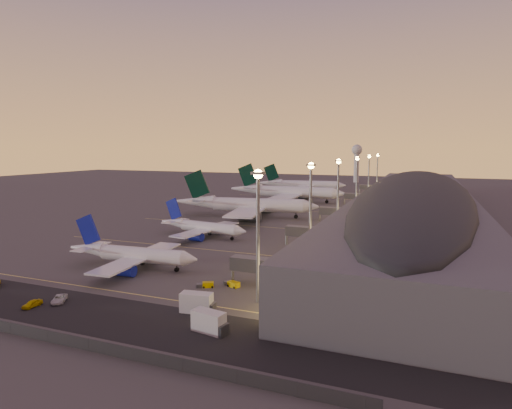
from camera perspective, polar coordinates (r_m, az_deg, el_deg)
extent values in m
plane|color=#3C3937|center=(135.11, -7.86, -5.26)|extent=(700.00, 700.00, 0.00)
cylinder|color=silver|center=(110.59, -14.91, -6.53)|extent=(22.68, 5.40, 3.82)
cone|color=silver|center=(104.32, -8.80, -7.21)|extent=(3.88, 4.07, 3.82)
cone|color=silver|center=(119.86, -21.54, -5.48)|extent=(10.39, 4.53, 3.82)
cube|color=silver|center=(111.33, -15.37, -6.80)|extent=(8.77, 32.58, 0.42)
cylinder|color=navy|center=(117.09, -13.16, -6.67)|extent=(5.26, 3.22, 2.87)
cylinder|color=navy|center=(105.60, -17.12, -8.38)|extent=(5.26, 3.22, 2.87)
cube|color=navy|center=(118.57, -21.47, -3.17)|extent=(7.03, 1.07, 8.30)
cube|color=silver|center=(118.98, -21.09, -5.27)|extent=(4.43, 11.82, 0.27)
cylinder|color=black|center=(106.63, -10.53, -8.41)|extent=(0.33, 0.33, 1.51)
cylinder|color=black|center=(106.69, -10.52, -8.52)|extent=(1.12, 0.74, 1.07)
cylinder|color=black|center=(114.38, -14.91, -7.44)|extent=(0.33, 0.33, 1.51)
cylinder|color=black|center=(114.44, -14.91, -7.54)|extent=(1.12, 0.74, 1.07)
cylinder|color=black|center=(110.08, -16.42, -8.08)|extent=(0.33, 0.33, 1.51)
cylinder|color=black|center=(110.13, -16.41, -8.19)|extent=(1.12, 0.74, 1.07)
cylinder|color=silver|center=(144.24, -6.26, -3.08)|extent=(21.91, 6.68, 3.68)
cone|color=silver|center=(137.37, -2.01, -3.58)|extent=(3.97, 4.13, 3.68)
cone|color=silver|center=(153.75, -11.01, -2.33)|extent=(10.18, 5.01, 3.68)
cube|color=silver|center=(144.96, -6.60, -3.29)|extent=(10.56, 31.55, 0.40)
cylinder|color=navy|center=(150.25, -4.84, -3.36)|extent=(5.22, 3.42, 2.76)
cylinder|color=navy|center=(139.46, -8.01, -4.27)|extent=(5.22, 3.42, 2.76)
cube|color=navy|center=(152.70, -10.92, -0.59)|extent=(6.75, 1.49, 7.98)
cube|color=silver|center=(152.90, -10.68, -2.17)|extent=(5.02, 11.53, 0.26)
cylinder|color=black|center=(139.71, -3.22, -4.47)|extent=(0.33, 0.33, 1.45)
cylinder|color=black|center=(139.75, -3.22, -4.55)|extent=(1.11, 0.78, 1.03)
cylinder|color=black|center=(147.78, -6.21, -3.83)|extent=(0.33, 0.33, 1.45)
cylinder|color=black|center=(147.82, -6.21, -3.91)|extent=(1.11, 0.78, 1.03)
cylinder|color=black|center=(143.73, -7.42, -4.18)|extent=(0.33, 0.33, 1.45)
cylinder|color=black|center=(143.77, -7.41, -4.26)|extent=(1.11, 0.78, 1.03)
cylinder|color=silver|center=(184.09, 0.27, -0.06)|extent=(39.65, 12.34, 5.93)
cone|color=silver|center=(180.87, 7.35, -0.27)|extent=(7.22, 6.89, 5.93)
cone|color=silver|center=(191.79, -8.08, 0.39)|extent=(18.45, 8.78, 5.93)
cube|color=silver|center=(184.63, -0.31, -0.37)|extent=(20.72, 58.41, 0.65)
cylinder|color=#525459|center=(196.88, 0.84, -0.46)|extent=(9.47, 5.85, 4.45)
cylinder|color=#525459|center=(172.49, -0.79, -1.61)|extent=(9.47, 5.85, 4.45)
cube|color=black|center=(190.68, -7.88, 2.67)|extent=(11.68, 2.81, 13.16)
cube|color=silver|center=(190.95, -7.48, 0.64)|extent=(9.65, 21.40, 0.42)
cylinder|color=black|center=(182.09, 5.35, -1.50)|extent=(0.55, 0.55, 2.37)
cylinder|color=black|center=(182.15, 5.35, -1.61)|extent=(1.81, 1.30, 1.66)
cylinder|color=black|center=(189.36, -0.41, -1.12)|extent=(0.55, 0.55, 2.37)
cylinder|color=black|center=(189.41, -0.41, -1.22)|extent=(1.81, 1.30, 1.66)
cylinder|color=black|center=(181.36, -0.98, -1.51)|extent=(0.55, 0.55, 2.37)
cylinder|color=black|center=(181.42, -0.98, -1.62)|extent=(1.81, 1.30, 1.66)
cylinder|color=silver|center=(236.98, 5.38, 1.67)|extent=(40.74, 7.42, 6.13)
cone|color=silver|center=(232.30, 11.02, 1.44)|extent=(6.73, 6.34, 6.13)
cone|color=silver|center=(245.82, -1.28, 2.09)|extent=(18.50, 6.71, 6.13)
cube|color=silver|center=(237.58, 4.92, 1.43)|extent=(13.66, 59.63, 0.67)
cylinder|color=#525459|center=(250.05, 5.97, 1.25)|extent=(9.30, 4.89, 4.60)
cylinder|color=#525459|center=(224.97, 4.38, 0.56)|extent=(9.30, 4.89, 4.60)
cube|color=black|center=(244.85, -1.09, 3.93)|extent=(12.12, 1.30, 13.61)
cube|color=silver|center=(244.94, -0.80, 2.29)|extent=(7.22, 21.54, 0.43)
cylinder|color=black|center=(233.86, 9.41, 0.46)|extent=(0.51, 0.51, 2.45)
cylinder|color=black|center=(233.90, 9.41, 0.37)|extent=(1.75, 1.13, 1.72)
cylinder|color=black|center=(242.40, 4.87, 0.79)|extent=(0.51, 0.51, 2.45)
cylinder|color=black|center=(242.45, 4.87, 0.70)|extent=(1.75, 1.13, 1.72)
cylinder|color=black|center=(234.17, 4.33, 0.55)|extent=(0.51, 0.51, 2.45)
cylinder|color=black|center=(234.22, 4.33, 0.46)|extent=(1.75, 1.13, 1.72)
cylinder|color=silver|center=(290.38, 7.07, 2.64)|extent=(37.19, 10.52, 5.56)
cone|color=silver|center=(288.69, 11.29, 2.52)|extent=(6.63, 6.32, 5.56)
cone|color=silver|center=(294.59, 1.91, 2.90)|extent=(17.21, 7.77, 5.56)
cube|color=silver|center=(290.67, 6.72, 2.45)|extent=(17.89, 54.71, 0.61)
cylinder|color=#525459|center=(302.40, 7.22, 2.29)|extent=(8.79, 5.26, 4.17)
cylinder|color=#525459|center=(279.02, 6.66, 1.85)|extent=(8.79, 5.26, 4.17)
cube|color=black|center=(293.92, 2.07, 4.29)|extent=(10.98, 2.32, 12.34)
cube|color=silver|center=(294.12, 2.29, 3.05)|extent=(8.51, 19.98, 0.39)
cylinder|color=black|center=(289.36, 10.10, 1.78)|extent=(0.50, 0.50, 2.22)
cylinder|color=black|center=(289.40, 10.10, 1.72)|extent=(1.67, 1.18, 1.56)
cylinder|color=black|center=(294.94, 6.58, 1.96)|extent=(0.50, 0.50, 2.22)
cylinder|color=black|center=(294.97, 6.58, 1.90)|extent=(1.67, 1.18, 1.56)
cylinder|color=black|center=(287.25, 6.38, 1.81)|extent=(0.50, 0.50, 2.22)
cylinder|color=black|center=(287.28, 6.38, 1.75)|extent=(1.67, 1.18, 1.56)
cube|color=#4D4E53|center=(188.60, 20.45, -0.16)|extent=(40.00, 255.00, 12.00)
ellipsoid|color=black|center=(187.93, 20.54, 1.65)|extent=(39.00, 253.00, 10.92)
cube|color=#FFCB6A|center=(190.14, 14.35, -0.16)|extent=(0.40, 244.80, 8.00)
cube|color=#525459|center=(93.61, 1.35, -8.16)|extent=(16.00, 3.20, 3.00)
cylinder|color=slate|center=(97.19, -3.14, -8.99)|extent=(0.70, 0.70, 4.40)
cube|color=#525459|center=(130.87, 7.43, -3.66)|extent=(16.00, 3.20, 3.00)
cylinder|color=slate|center=(133.46, 4.07, -4.40)|extent=(0.70, 0.70, 4.40)
cube|color=#525459|center=(174.24, 11.06, -0.92)|extent=(16.00, 3.20, 3.00)
cylinder|color=slate|center=(176.20, 8.49, -1.53)|extent=(0.70, 0.70, 4.40)
cube|color=#525459|center=(230.08, 13.68, 1.05)|extent=(16.00, 3.20, 3.00)
cylinder|color=slate|center=(231.56, 11.70, 0.58)|extent=(0.70, 0.70, 4.40)
cube|color=#525459|center=(285.39, 15.24, 2.24)|extent=(16.00, 3.20, 3.00)
cylinder|color=slate|center=(286.59, 13.64, 1.85)|extent=(0.70, 0.70, 4.40)
cylinder|color=slate|center=(81.90, 0.26, -4.69)|extent=(0.70, 0.70, 25.00)
cube|color=slate|center=(80.16, 0.26, 4.21)|extent=(2.20, 2.20, 0.50)
sphere|color=#FBC95B|center=(80.17, 0.26, 4.07)|extent=(1.80, 1.80, 1.80)
cylinder|color=slate|center=(119.47, 7.25, -0.84)|extent=(0.70, 0.70, 25.00)
cube|color=slate|center=(118.28, 7.35, 5.25)|extent=(2.20, 2.20, 0.50)
sphere|color=#FBC95B|center=(118.29, 7.35, 5.16)|extent=(1.80, 1.80, 1.80)
cylinder|color=slate|center=(158.23, 10.85, 1.15)|extent=(0.70, 0.70, 25.00)
cube|color=slate|center=(157.33, 10.97, 5.75)|extent=(2.20, 2.20, 0.50)
sphere|color=#FBC95B|center=(157.34, 10.97, 5.68)|extent=(1.80, 1.80, 1.80)
cylinder|color=slate|center=(202.41, 13.24, 2.47)|extent=(0.70, 0.70, 25.00)
cube|color=slate|center=(201.71, 13.35, 6.07)|extent=(2.20, 2.20, 0.50)
sphere|color=#FBC95B|center=(201.72, 13.35, 6.01)|extent=(1.80, 1.80, 1.80)
cylinder|color=slate|center=(246.89, 14.78, 3.32)|extent=(0.70, 0.70, 25.00)
cube|color=slate|center=(246.32, 14.88, 6.26)|extent=(2.20, 2.20, 0.50)
sphere|color=#FBC95B|center=(246.32, 14.88, 6.22)|extent=(1.80, 1.80, 1.80)
cylinder|color=slate|center=(291.53, 15.84, 3.90)|extent=(0.70, 0.70, 25.00)
cube|color=slate|center=(291.04, 15.94, 6.40)|extent=(2.20, 2.20, 0.50)
sphere|color=#FBC95B|center=(291.05, 15.93, 6.36)|extent=(1.80, 1.80, 1.80)
cylinder|color=silver|center=(378.96, 13.24, 4.86)|extent=(4.40, 4.40, 26.00)
sphere|color=silver|center=(378.58, 13.31, 7.12)|extent=(9.00, 9.00, 9.00)
cube|color=black|center=(92.52, -25.53, -12.04)|extent=(260.00, 16.00, 0.01)
cube|color=#D8C659|center=(99.85, -20.84, -10.35)|extent=(90.00, 0.36, 0.00)
cube|color=#D8C659|center=(130.89, -8.94, -5.70)|extent=(90.00, 0.36, 0.00)
cube|color=#D8C659|center=(165.82, -1.92, -2.79)|extent=(90.00, 0.36, 0.00)
cube|color=#D8C659|center=(207.32, 3.04, -0.69)|extent=(90.00, 0.36, 0.00)
cube|color=#D8C659|center=(259.63, 6.91, 0.94)|extent=(90.00, 0.36, 0.00)
cylinder|color=#2D2D30|center=(82.07, -29.90, -14.10)|extent=(0.12, 0.12, 2.00)
cylinder|color=#2D2D30|center=(76.31, -26.01, -15.49)|extent=(0.12, 0.12, 2.00)
cylinder|color=#2D2D30|center=(70.98, -21.44, -17.01)|extent=(0.12, 0.12, 2.00)
cylinder|color=#2D2D30|center=(66.19, -16.08, -18.64)|extent=(0.12, 0.12, 2.00)
cylinder|color=#2D2D30|center=(62.06, -9.82, -20.32)|extent=(0.12, 0.12, 2.00)
cylinder|color=#2D2D30|center=(58.74, -2.62, -21.93)|extent=(0.12, 0.12, 2.00)
cylinder|color=#2D2D30|center=(56.36, 5.49, -23.34)|extent=(0.12, 0.12, 2.00)
cylinder|color=#2D2D30|center=(55.06, 14.31, -24.37)|extent=(0.12, 0.12, 2.00)
cube|color=#C8AA00|center=(94.18, -2.99, -10.57)|extent=(2.89, 2.35, 1.15)
cube|color=#525459|center=(95.51, -3.80, -10.42)|extent=(1.84, 1.78, 0.83)
cylinder|color=black|center=(94.19, -2.24, -10.79)|extent=(0.49, 0.34, 0.46)
cylinder|color=black|center=(93.14, -2.93, -11.01)|extent=(0.49, 0.34, 0.46)
cylinder|color=black|center=(95.45, -3.06, -10.54)|extent=(0.49, 0.34, 0.46)
cylinder|color=black|center=(94.41, -3.74, -10.75)|extent=(0.49, 0.34, 0.46)
cube|color=#C8AA00|center=(94.45, -6.40, -10.58)|extent=(2.79, 2.38, 1.09)
cube|color=#525459|center=(94.57, -7.50, -10.66)|extent=(1.81, 1.77, 0.79)
cylinder|color=black|center=(95.23, -5.84, -10.62)|extent=(0.47, 0.35, 0.44)
cylinder|color=black|center=(93.82, -5.86, -10.90)|extent=(0.47, 0.35, 0.44)
cylinder|color=black|center=(95.29, -6.93, -10.62)|extent=(0.47, 0.35, 0.44)
cylinder|color=black|center=(93.88, -6.97, -10.91)|extent=(0.47, 0.35, 0.44)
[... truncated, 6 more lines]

